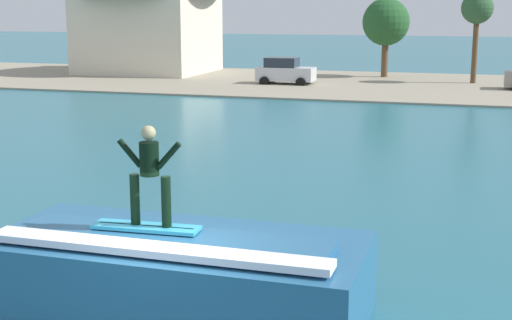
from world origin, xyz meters
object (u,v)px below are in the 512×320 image
Objects in this scene: house_with_chimney at (148,14)px; tree_tall_bare at (477,10)px; wave_crest at (178,275)px; surfboard at (146,227)px; tree_short_bushy at (386,23)px; surfer at (150,170)px; car_near_shore at (285,71)px.

house_with_chimney reaches higher than tree_tall_bare.
surfboard reaches higher than wave_crest.
tree_short_bushy is (-6.33, 2.73, -0.88)m from tree_tall_bare.
surfer is (0.09, 0.02, 0.97)m from surfboard.
car_near_shore is at bearing 101.53° from surfer.
tree_short_bushy is (-2.19, 43.61, 3.34)m from wave_crest.
surfer is 37.56m from car_near_shore.
tree_tall_bare reaches higher than wave_crest.
house_with_chimney is at bearing 115.36° from surfer.
house_with_chimney is 24.66m from tree_tall_bare.
surfboard is at bearing -163.84° from surfer.
car_near_shore is 0.66× the size of tree_short_bushy.
surfboard is 41.40m from tree_tall_bare.
surfer is (-0.41, -0.10, 1.80)m from wave_crest.
car_near_shore is at bearing -160.75° from tree_tall_bare.
car_near_shore is at bearing 102.18° from wave_crest.
surfboard is 46.94m from house_with_chimney.
surfer reaches higher than car_near_shore.
car_near_shore reaches higher than surfboard.
tree_tall_bare is (4.64, 41.00, 3.39)m from surfboard.
tree_tall_bare reaches higher than surfer.
house_with_chimney is (-20.06, 42.34, 2.11)m from surfer.
surfboard is at bearing -96.45° from tree_tall_bare.
house_with_chimney is at bearing 176.84° from tree_tall_bare.
wave_crest is 41.30m from tree_tall_bare.
house_with_chimney is 1.96× the size of tree_short_bushy.
house_with_chimney is at bearing -175.71° from tree_short_bushy.
surfer is 43.77m from tree_short_bushy.
tree_short_bushy is (5.72, 6.94, 3.11)m from car_near_shore.
tree_short_bushy is at bearing 92.88° from wave_crest.
wave_crest is 43.79m from tree_short_bushy.
tree_tall_bare reaches higher than car_near_shore.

